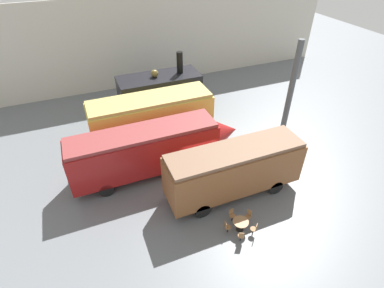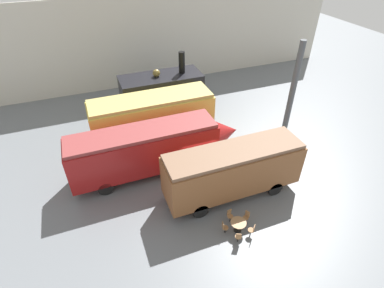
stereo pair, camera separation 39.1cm
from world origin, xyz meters
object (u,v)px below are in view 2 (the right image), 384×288
steam_locomotive (162,91)px  visitor_person (222,164)px  passenger_coach_vintage (152,115)px  streamlined_locomotive (156,147)px  cafe_table_near (238,224)px  passenger_coach_wooden (233,169)px  cafe_chair_0 (252,230)px

steam_locomotive → visitor_person: (1.46, -9.51, -1.31)m
passenger_coach_vintage → visitor_person: bearing=-60.0°
streamlined_locomotive → visitor_person: bearing=-27.6°
cafe_table_near → visitor_person: bearing=75.6°
passenger_coach_wooden → passenger_coach_vintage: bearing=112.4°
streamlined_locomotive → passenger_coach_vintage: bearing=78.4°
passenger_coach_vintage → cafe_table_near: 10.75m
steam_locomotive → cafe_table_near: size_ratio=7.80×
cafe_table_near → passenger_coach_vintage: bearing=101.6°
streamlined_locomotive → cafe_table_near: bearing=-67.0°
passenger_coach_wooden → cafe_chair_0: (-0.40, -3.43, -1.57)m
cafe_chair_0 → steam_locomotive: bearing=-41.3°
steam_locomotive → passenger_coach_wooden: bearing=-83.7°
cafe_chair_0 → passenger_coach_vintage: bearing=-30.7°
passenger_coach_vintage → cafe_table_near: bearing=-78.4°
cafe_table_near → cafe_chair_0: bearing=-45.4°
steam_locomotive → cafe_chair_0: 14.87m
steam_locomotive → visitor_person: 9.71m
passenger_coach_vintage → streamlined_locomotive: passenger_coach_vintage is taller
passenger_coach_vintage → cafe_chair_0: passenger_coach_vintage is taller
streamlined_locomotive → cafe_table_near: (2.87, -6.76, -1.51)m
cafe_chair_0 → visitor_person: (0.61, 5.22, 0.48)m
streamlined_locomotive → passenger_coach_wooden: 5.50m
visitor_person → cafe_chair_0: bearing=-96.7°
steam_locomotive → cafe_table_near: (0.27, -14.15, -1.73)m
passenger_coach_wooden → cafe_table_near: (-0.98, -2.84, -1.51)m
passenger_coach_vintage → visitor_person: size_ratio=5.17×
streamlined_locomotive → visitor_person: (4.06, -2.12, -1.09)m
cafe_table_near → visitor_person: size_ratio=0.50×
streamlined_locomotive → visitor_person: size_ratio=6.61×
passenger_coach_vintage → steam_locomotive: bearing=63.7°
passenger_coach_wooden → cafe_table_near: 3.36m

